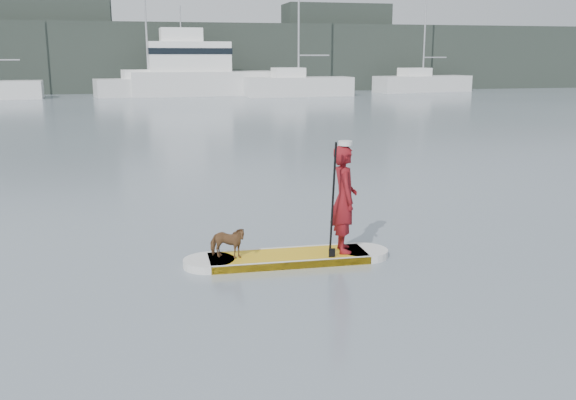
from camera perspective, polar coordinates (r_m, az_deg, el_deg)
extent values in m
plane|color=slate|center=(8.19, -3.72, -10.25)|extent=(140.00, 140.00, 0.00)
cube|color=gold|center=(10.20, 0.00, -5.16)|extent=(2.52, 0.86, 0.12)
cylinder|color=silver|center=(10.03, -7.04, -5.57)|extent=(0.80, 0.80, 0.12)
cylinder|color=silver|center=(10.52, 6.71, -4.70)|extent=(0.80, 0.80, 0.12)
cube|color=silver|center=(10.55, -0.41, -4.55)|extent=(2.50, 0.12, 0.12)
cube|color=silver|center=(9.86, 0.44, -5.80)|extent=(2.50, 0.12, 0.12)
imported|color=maroon|center=(10.18, 5.01, 0.09)|extent=(0.49, 0.67, 1.71)
cylinder|color=silver|center=(10.02, 5.11, 5.05)|extent=(0.22, 0.22, 0.07)
imported|color=#55311D|center=(9.97, -5.43, -3.77)|extent=(0.66, 0.51, 0.51)
cylinder|color=black|center=(9.83, 4.00, -0.19)|extent=(0.04, 0.30, 1.89)
cube|color=black|center=(10.07, 3.92, -5.19)|extent=(0.10, 0.02, 0.32)
cylinder|color=#B7B7BC|center=(53.17, -23.99, 11.31)|extent=(2.30, 0.23, 0.10)
cube|color=silver|center=(53.31, -12.26, 9.76)|extent=(8.68, 4.06, 1.39)
cube|color=white|center=(53.11, -13.21, 10.83)|extent=(2.63, 2.20, 0.70)
cylinder|color=#B7B7BC|center=(53.37, -12.58, 16.27)|extent=(0.14, 0.14, 10.73)
cylinder|color=#B7B7BC|center=(53.51, -11.10, 12.27)|extent=(2.36, 0.53, 0.10)
cube|color=silver|center=(52.28, 0.94, 10.05)|extent=(8.65, 3.12, 1.50)
cube|color=white|center=(52.01, 0.02, 11.27)|extent=(2.47, 2.04, 0.75)
cylinder|color=#B7B7BC|center=(52.36, 0.96, 16.83)|extent=(0.15, 0.15, 10.89)
cylinder|color=#B7B7BC|center=(52.60, 2.32, 12.73)|extent=(2.57, 0.21, 0.11)
cube|color=silver|center=(59.55, 11.87, 10.07)|extent=(9.18, 4.06, 1.41)
cube|color=white|center=(59.02, 11.19, 11.11)|extent=(2.75, 2.22, 0.71)
cylinder|color=#B7B7BC|center=(59.64, 12.16, 16.36)|extent=(0.14, 0.14, 11.69)
cylinder|color=#B7B7BC|center=(60.19, 12.94, 12.25)|extent=(2.40, 0.50, 0.10)
cube|color=silver|center=(53.82, -7.45, 10.25)|extent=(11.88, 4.11, 1.92)
cube|color=white|center=(53.62, -8.79, 12.48)|extent=(6.57, 3.17, 2.35)
cube|color=white|center=(53.57, -9.50, 14.28)|extent=(3.37, 2.13, 1.07)
cube|color=black|center=(53.62, -8.81, 12.94)|extent=(6.69, 3.25, 0.48)
cylinder|color=#B7B7BC|center=(53.63, -9.55, 15.77)|extent=(0.11, 0.11, 1.71)
cube|color=#202823|center=(60.46, -12.36, 12.26)|extent=(90.00, 6.00, 6.00)
cube|color=#202823|center=(62.08, -21.96, 13.04)|extent=(14.00, 4.00, 9.00)
cube|color=#202823|center=(64.38, 4.25, 13.41)|extent=(10.00, 4.00, 8.00)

